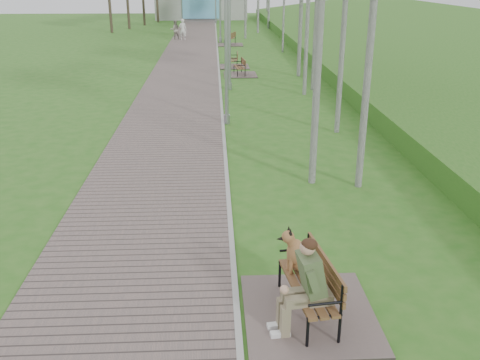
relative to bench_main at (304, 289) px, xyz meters
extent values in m
plane|color=#2B661A|center=(-0.99, 5.47, -0.48)|extent=(120.00, 120.00, 0.00)
cube|color=#685854|center=(-2.74, 26.97, -0.46)|extent=(3.50, 67.00, 0.04)
cube|color=#999993|center=(-0.99, 26.97, -0.46)|extent=(0.10, 67.00, 0.05)
cube|color=#4C7A2D|center=(11.01, 25.47, -0.48)|extent=(14.00, 70.00, 1.60)
cube|color=#9E9E99|center=(-2.49, 56.47, 1.52)|extent=(10.00, 5.00, 4.00)
cube|color=#62B2DB|center=(-2.49, 53.87, 1.02)|extent=(4.00, 0.20, 2.60)
cube|color=#685854|center=(0.10, 0.05, -0.46)|extent=(1.96, 2.17, 0.04)
cube|color=brown|center=(0.05, 0.05, 0.01)|extent=(0.70, 1.68, 0.04)
cube|color=brown|center=(0.31, 0.09, 0.30)|extent=(0.26, 1.62, 0.36)
cube|color=#685854|center=(0.07, 20.38, -0.46)|extent=(1.65, 1.83, 0.04)
cube|color=brown|center=(0.02, 20.38, -0.07)|extent=(0.54, 1.41, 0.04)
cube|color=brown|center=(0.24, 20.40, 0.18)|extent=(0.16, 1.37, 0.30)
cube|color=#685854|center=(-0.12, 22.92, -0.46)|extent=(1.58, 1.75, 0.04)
cube|color=brown|center=(-0.17, 22.92, -0.09)|extent=(0.45, 1.33, 0.04)
cube|color=brown|center=(0.04, 22.91, 0.15)|extent=(0.09, 1.32, 0.29)
cube|color=#685854|center=(-0.03, 32.56, -0.46)|extent=(1.77, 1.97, 0.04)
cube|color=brown|center=(-0.08, 32.56, -0.04)|extent=(0.88, 1.54, 0.04)
cube|color=brown|center=(0.15, 32.48, 0.23)|extent=(0.50, 1.41, 0.32)
cylinder|color=gray|center=(-0.85, 11.09, -0.32)|extent=(0.21, 0.21, 0.31)
cylinder|color=gray|center=(-0.85, 11.09, 2.14)|extent=(0.13, 0.13, 5.24)
cylinder|color=gray|center=(-0.57, 16.79, -0.33)|extent=(0.20, 0.20, 0.30)
cylinder|color=gray|center=(-0.57, 16.79, 2.03)|extent=(0.12, 0.12, 5.02)
cylinder|color=gray|center=(-0.71, 34.18, -0.31)|extent=(0.23, 0.23, 0.34)
cylinder|color=gray|center=(-0.71, 34.18, 2.35)|extent=(0.14, 0.14, 5.66)
cylinder|color=gray|center=(-0.93, 50.12, -0.33)|extent=(0.21, 0.21, 0.31)
imported|color=silver|center=(-3.56, 35.61, 0.31)|extent=(0.66, 0.53, 1.59)
imported|color=gray|center=(-4.19, 36.12, 0.25)|extent=(0.84, 0.73, 1.47)
cylinder|color=silver|center=(3.09, 16.60, 3.16)|extent=(0.16, 0.16, 7.28)
camera|label=1|loc=(-1.28, -6.69, 4.34)|focal=40.00mm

